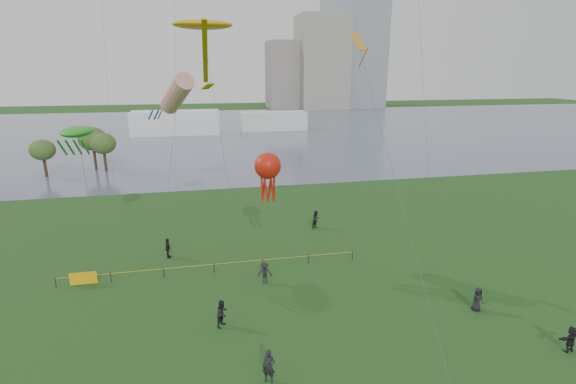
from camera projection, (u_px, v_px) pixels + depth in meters
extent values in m
cube|color=slate|center=(222.00, 130.00, 115.43)|extent=(400.00, 120.00, 0.08)
cube|color=gray|center=(321.00, 63.00, 177.31)|extent=(20.00, 20.00, 38.00)
cube|color=gray|center=(286.00, 75.00, 181.63)|extent=(16.00, 18.00, 28.00)
cube|color=white|center=(176.00, 123.00, 107.55)|extent=(22.00, 8.00, 6.00)
cube|color=silver|center=(273.00, 121.00, 115.58)|extent=(18.00, 7.00, 5.00)
cylinder|color=#322117|center=(105.00, 163.00, 68.43)|extent=(0.44, 0.44, 2.85)
ellipsoid|color=#405F25|center=(103.00, 143.00, 67.53)|extent=(4.05, 4.05, 3.41)
cylinder|color=#322117|center=(46.00, 169.00, 64.79)|extent=(0.44, 0.44, 2.63)
ellipsoid|color=#405F25|center=(42.00, 150.00, 63.96)|extent=(3.74, 3.74, 3.15)
cylinder|color=#322117|center=(95.00, 160.00, 69.58)|extent=(0.44, 0.44, 3.18)
ellipsoid|color=#405F25|center=(92.00, 139.00, 68.57)|extent=(4.53, 4.53, 3.82)
cylinder|color=black|center=(55.00, 282.00, 31.91)|extent=(0.07, 0.07, 0.85)
cylinder|color=black|center=(111.00, 277.00, 32.69)|extent=(0.07, 0.07, 0.85)
cylinder|color=black|center=(164.00, 272.00, 33.46)|extent=(0.07, 0.07, 0.85)
cylinder|color=black|center=(214.00, 268.00, 34.24)|extent=(0.07, 0.07, 0.85)
cylinder|color=black|center=(262.00, 263.00, 35.02)|extent=(0.07, 0.07, 0.85)
cylinder|color=black|center=(308.00, 259.00, 35.80)|extent=(0.07, 0.07, 0.85)
cylinder|color=black|center=(352.00, 255.00, 36.58)|extent=(0.07, 0.07, 0.85)
cylinder|color=yellow|center=(214.00, 264.00, 34.15)|extent=(24.00, 0.03, 0.03)
cube|color=#FFB20D|center=(83.00, 278.00, 32.26)|extent=(2.00, 0.04, 1.00)
imported|color=black|center=(222.00, 313.00, 26.98)|extent=(1.10, 1.13, 1.83)
imported|color=black|center=(265.00, 273.00, 32.45)|extent=(1.21, 0.80, 1.74)
imported|color=black|center=(168.00, 248.00, 36.86)|extent=(0.52, 1.09, 1.80)
imported|color=black|center=(477.00, 299.00, 28.74)|extent=(0.87, 0.59, 1.71)
imported|color=black|center=(571.00, 339.00, 24.53)|extent=(1.56, 0.68, 1.63)
imported|color=black|center=(269.00, 366.00, 22.10)|extent=(0.81, 0.69, 1.89)
imported|color=black|center=(316.00, 220.00, 43.77)|extent=(1.19, 1.14, 1.92)
cylinder|color=#3F3F42|center=(223.00, 153.00, 32.94)|extent=(2.07, 7.15, 19.55)
ellipsoid|color=orange|center=(203.00, 25.00, 33.34)|extent=(4.82, 3.01, 0.75)
cube|color=orange|center=(205.00, 54.00, 30.06)|extent=(0.36, 6.98, 4.09)
cube|color=orange|center=(208.00, 86.00, 27.08)|extent=(0.95, 0.95, 0.42)
cylinder|color=#3F3F42|center=(169.00, 182.00, 34.92)|extent=(2.17, 4.40, 14.13)
cylinder|color=red|center=(177.00, 94.00, 35.20)|extent=(3.46, 4.95, 3.65)
cylinder|color=#173DA6|center=(160.00, 115.00, 34.25)|extent=(0.60, 1.13, 0.88)
cylinder|color=#173DA6|center=(157.00, 114.00, 34.55)|extent=(0.60, 1.13, 0.88)
cylinder|color=#173DA6|center=(151.00, 115.00, 34.33)|extent=(0.60, 1.13, 0.88)
cylinder|color=#173DA6|center=(150.00, 115.00, 33.89)|extent=(0.60, 1.13, 0.88)
cylinder|color=#173DA6|center=(156.00, 115.00, 33.84)|extent=(0.60, 1.13, 0.88)
cylinder|color=#3F3F42|center=(90.00, 206.00, 33.11)|extent=(1.54, 4.32, 11.33)
ellipsoid|color=#1E8718|center=(77.00, 131.00, 33.39)|extent=(2.33, 4.20, 0.82)
cylinder|color=#1E8718|center=(62.00, 148.00, 32.01)|extent=(0.16, 1.79, 1.54)
cylinder|color=#1E8718|center=(70.00, 147.00, 32.12)|extent=(0.16, 1.79, 1.54)
cylinder|color=#1E8718|center=(78.00, 147.00, 32.23)|extent=(0.16, 1.79, 1.54)
cylinder|color=#1E8718|center=(85.00, 147.00, 32.33)|extent=(0.16, 1.79, 1.54)
cylinder|color=#3F3F42|center=(291.00, 225.00, 32.63)|extent=(2.99, 3.82, 8.80)
sphere|color=#B91A0D|center=(268.00, 166.00, 32.89)|extent=(2.12, 2.12, 2.12)
cylinder|color=#B91A0D|center=(274.00, 185.00, 33.44)|extent=(0.18, 0.54, 2.60)
cylinder|color=#B91A0D|center=(270.00, 184.00, 33.80)|extent=(0.49, 0.36, 2.61)
cylinder|color=#B91A0D|center=(264.00, 184.00, 33.70)|extent=(0.49, 0.36, 2.61)
cylinder|color=#B91A0D|center=(262.00, 186.00, 33.24)|extent=(0.18, 0.54, 2.60)
cylinder|color=#B91A0D|center=(266.00, 187.00, 32.89)|extent=(0.49, 0.36, 2.61)
cylinder|color=#B91A0D|center=(272.00, 187.00, 32.98)|extent=(0.49, 0.36, 2.61)
cylinder|color=#3F3F42|center=(404.00, 210.00, 22.06)|extent=(0.21, 16.07, 17.83)
cube|color=orange|center=(359.00, 42.00, 27.12)|extent=(1.38, 1.38, 1.13)
cylinder|color=orange|center=(363.00, 57.00, 26.55)|extent=(0.08, 1.58, 1.35)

